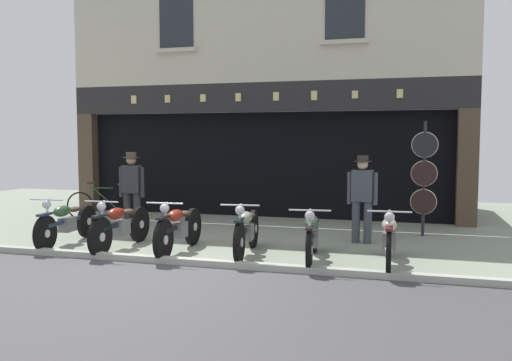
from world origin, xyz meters
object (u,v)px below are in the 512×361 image
at_px(salesman_left, 132,187).
at_px(tyre_sign_pole, 424,174).
at_px(motorcycle_left, 121,225).
at_px(advert_board_far, 174,143).
at_px(leaning_bicycle, 101,204).
at_px(motorcycle_far_left, 67,222).
at_px(motorcycle_right, 389,238).
at_px(motorcycle_center_right, 312,235).
at_px(motorcycle_center_left, 179,227).
at_px(shopkeeper_center, 362,195).
at_px(advert_board_near, 211,144).
at_px(motorcycle_center, 247,229).

height_order(salesman_left, tyre_sign_pole, tyre_sign_pole).
relative_size(motorcycle_left, advert_board_far, 2.07).
bearing_deg(leaning_bicycle, advert_board_far, 133.21).
height_order(motorcycle_far_left, motorcycle_right, motorcycle_right).
distance_m(motorcycle_left, motorcycle_center_right, 3.41).
height_order(salesman_left, advert_board_far, advert_board_far).
distance_m(motorcycle_center_left, advert_board_far, 5.21).
xyz_separation_m(motorcycle_right, leaning_bicycle, (-6.85, 2.92, -0.07)).
bearing_deg(motorcycle_left, shopkeeper_center, -157.30).
bearing_deg(shopkeeper_center, advert_board_near, -31.50).
relative_size(motorcycle_left, salesman_left, 1.21).
bearing_deg(tyre_sign_pole, motorcycle_center_left, -145.97).
distance_m(motorcycle_center_left, shopkeeper_center, 3.42).
bearing_deg(tyre_sign_pole, motorcycle_far_left, -157.34).
height_order(motorcycle_left, motorcycle_right, motorcycle_right).
height_order(motorcycle_center, advert_board_near, advert_board_near).
distance_m(motorcycle_far_left, shopkeeper_center, 5.48).
height_order(motorcycle_far_left, motorcycle_center_left, motorcycle_center_left).
height_order(motorcycle_far_left, tyre_sign_pole, tyre_sign_pole).
height_order(motorcycle_center, shopkeeper_center, shopkeeper_center).
xyz_separation_m(motorcycle_far_left, salesman_left, (0.45, 1.62, 0.50)).
bearing_deg(salesman_left, advert_board_far, -87.86).
bearing_deg(advert_board_near, shopkeeper_center, -35.11).
bearing_deg(tyre_sign_pole, advert_board_far, 163.87).
bearing_deg(advert_board_near, motorcycle_right, -44.47).
bearing_deg(advert_board_near, motorcycle_center_right, -53.08).
bearing_deg(shopkeeper_center, motorcycle_center_right, 72.74).
height_order(motorcycle_center_left, salesman_left, salesman_left).
relative_size(motorcycle_far_left, advert_board_far, 2.09).
xyz_separation_m(shopkeeper_center, advert_board_near, (-4.05, 2.85, 0.90)).
bearing_deg(advert_board_near, advert_board_far, 180.00).
height_order(tyre_sign_pole, leaning_bicycle, tyre_sign_pole).
distance_m(motorcycle_center_right, tyre_sign_pole, 3.36).
relative_size(motorcycle_center_right, leaning_bicycle, 1.12).
relative_size(motorcycle_right, advert_board_near, 2.14).
bearing_deg(motorcycle_center, motorcycle_far_left, -6.02).
relative_size(tyre_sign_pole, advert_board_far, 2.37).
distance_m(motorcycle_center, motorcycle_right, 2.31).
bearing_deg(motorcycle_far_left, motorcycle_center, 176.41).
bearing_deg(salesman_left, motorcycle_center_left, 132.76).
relative_size(motorcycle_center_right, tyre_sign_pole, 0.85).
bearing_deg(motorcycle_left, leaning_bicycle, -52.87).
xyz_separation_m(motorcycle_left, motorcycle_center_right, (3.41, 0.02, -0.01)).
height_order(motorcycle_right, advert_board_far, advert_board_far).
distance_m(motorcycle_left, shopkeeper_center, 4.42).
bearing_deg(motorcycle_center_left, motorcycle_right, 178.56).
xyz_separation_m(tyre_sign_pole, advert_board_far, (-6.21, 1.80, 0.60)).
relative_size(motorcycle_right, advert_board_far, 2.05).
xyz_separation_m(motorcycle_center_left, advert_board_far, (-2.15, 4.54, 1.40)).
xyz_separation_m(motorcycle_left, advert_board_far, (-1.04, 4.55, 1.41)).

